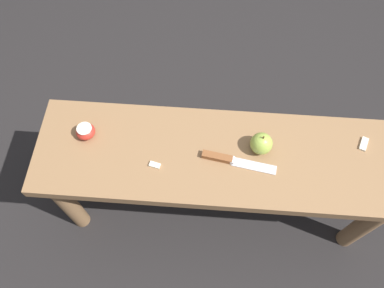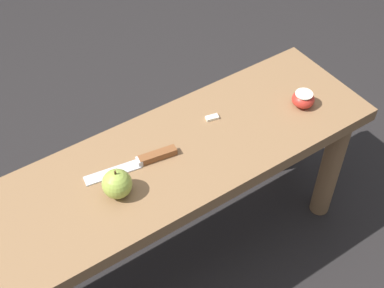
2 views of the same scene
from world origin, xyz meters
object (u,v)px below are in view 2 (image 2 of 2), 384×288
at_px(apple_cut, 303,99).
at_px(apple_whole, 117,184).
at_px(wooden_bench, 159,185).
at_px(knife, 145,160).

bearing_deg(apple_cut, apple_whole, -1.05).
relative_size(wooden_bench, apple_cut, 19.33).
distance_m(wooden_bench, knife, 0.11).
bearing_deg(wooden_bench, apple_cut, 174.54).
height_order(wooden_bench, knife, knife).
distance_m(wooden_bench, apple_cut, 0.48).
height_order(apple_whole, apple_cut, apple_whole).
xyz_separation_m(knife, apple_whole, (0.11, 0.05, 0.03)).
bearing_deg(wooden_bench, knife, -36.72).
bearing_deg(knife, wooden_bench, 152.58).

